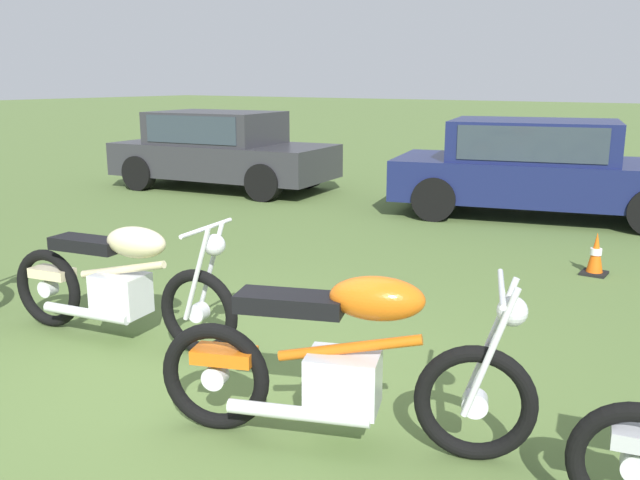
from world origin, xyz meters
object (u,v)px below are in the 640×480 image
car_charcoal (220,146)px  traffic_cone (596,256)px  motorcycle_cream (120,282)px  motorcycle_orange (344,362)px  car_navy (538,163)px

car_charcoal → traffic_cone: bearing=-24.5°
motorcycle_cream → motorcycle_orange: 2.33m
car_charcoal → car_navy: 5.73m
motorcycle_cream → car_navy: (1.12, 6.88, 0.32)m
motorcycle_orange → car_navy: (-1.17, 7.24, 0.30)m
motorcycle_orange → car_navy: car_navy is taller
motorcycle_cream → traffic_cone: (2.64, 4.05, -0.27)m
car_charcoal → car_navy: size_ratio=0.93×
motorcycle_cream → motorcycle_orange: same height
car_navy → traffic_cone: car_navy is taller
motorcycle_orange → traffic_cone: size_ratio=4.45×
car_charcoal → traffic_cone: size_ratio=9.39×
car_charcoal → traffic_cone: car_charcoal is taller
car_charcoal → traffic_cone: 7.54m
traffic_cone → car_navy: bearing=118.2°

